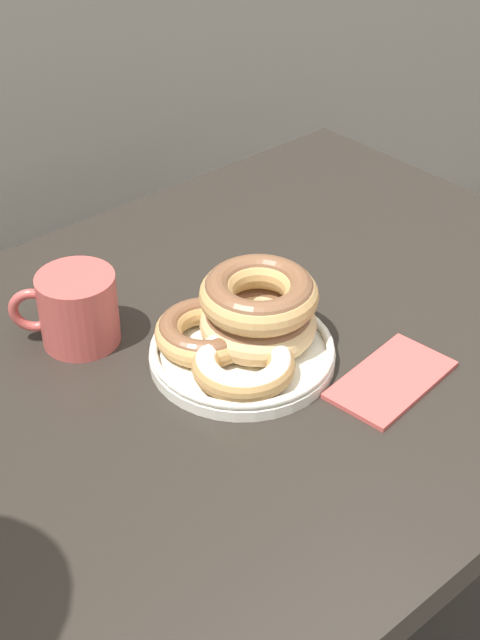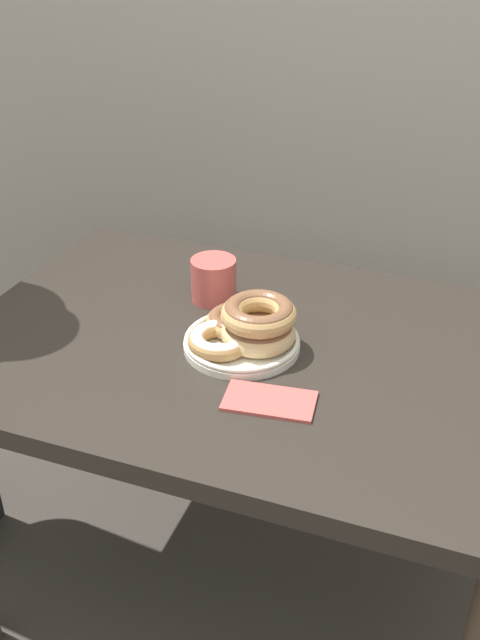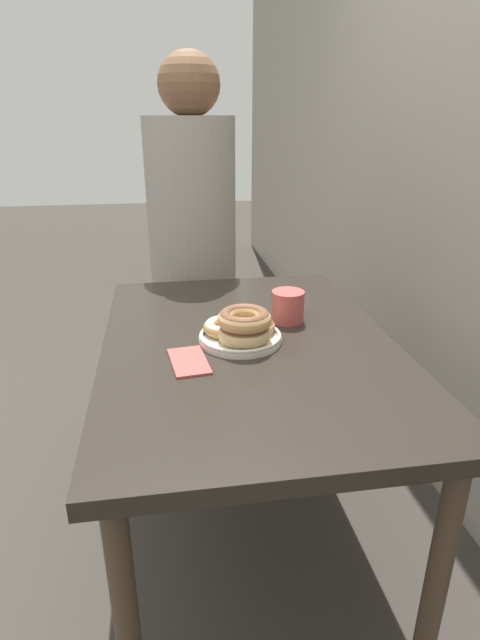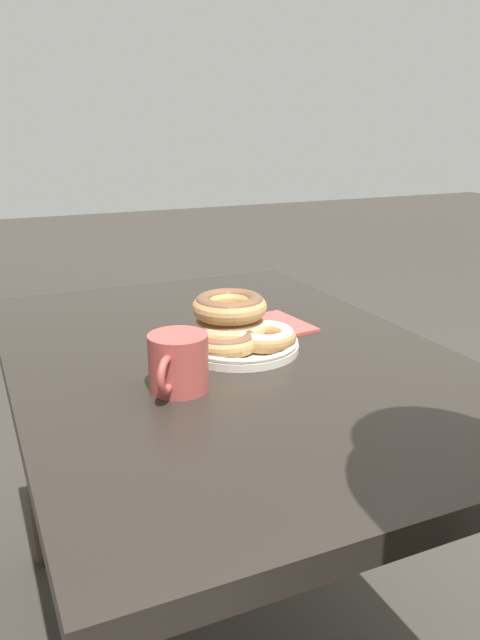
% 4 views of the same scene
% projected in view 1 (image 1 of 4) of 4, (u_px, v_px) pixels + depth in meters
% --- Properties ---
extents(dining_table, '(1.11, 0.77, 0.71)m').
position_uv_depth(dining_table, '(230.00, 401.00, 1.12)').
color(dining_table, '#28231E').
rests_on(dining_table, ground_plane).
extents(donut_plate, '(0.24, 0.23, 0.10)m').
position_uv_depth(donut_plate, '(245.00, 328.00, 1.04)').
color(donut_plate, silver).
rests_on(donut_plate, dining_table).
extents(coffee_mug, '(0.12, 0.10, 0.09)m').
position_uv_depth(coffee_mug, '(76.00, 308.00, 1.06)').
color(coffee_mug, '#B74C47').
rests_on(coffee_mug, dining_table).
extents(napkin, '(0.16, 0.10, 0.01)m').
position_uv_depth(napkin, '(391.00, 380.00, 1.02)').
color(napkin, '#BC4C47').
rests_on(napkin, dining_table).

